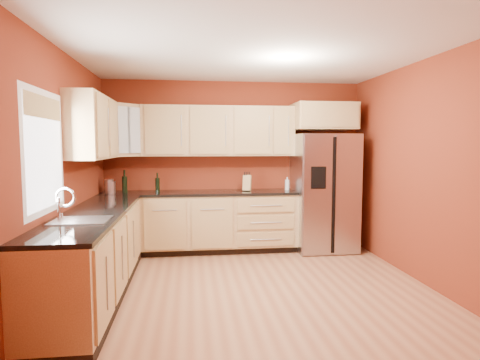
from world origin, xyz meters
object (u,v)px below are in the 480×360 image
object	(u,v)px
canister_left	(112,187)
knife_block	(247,183)
wine_bottle_a	(125,181)
soap_dispenser	(287,184)
refrigerator	(324,192)

from	to	relation	value
canister_left	knife_block	world-z (taller)	knife_block
wine_bottle_a	soap_dispenser	world-z (taller)	wine_bottle_a
refrigerator	wine_bottle_a	xyz separation A→B (m)	(-2.98, 0.02, 0.20)
wine_bottle_a	soap_dispenser	size ratio (longest dim) A/B	1.68
knife_block	soap_dispenser	size ratio (longest dim) A/B	1.18
soap_dispenser	wine_bottle_a	bearing A→B (deg)	-177.68
canister_left	wine_bottle_a	size ratio (longest dim) A/B	0.51
refrigerator	soap_dispenser	xyz separation A→B (m)	(-0.55, 0.12, 0.13)
wine_bottle_a	refrigerator	bearing A→B (deg)	-0.40
wine_bottle_a	knife_block	size ratio (longest dim) A/B	1.42
wine_bottle_a	knife_block	bearing A→B (deg)	2.29
canister_left	wine_bottle_a	xyz separation A→B (m)	(0.18, 0.00, 0.08)
canister_left	soap_dispenser	distance (m)	2.61
refrigerator	knife_block	world-z (taller)	refrigerator
refrigerator	wine_bottle_a	size ratio (longest dim) A/B	5.29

